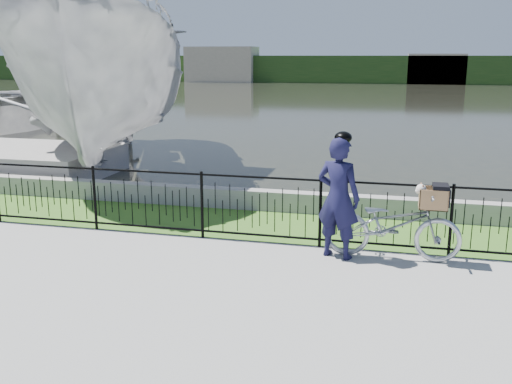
# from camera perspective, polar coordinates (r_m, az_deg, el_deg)

# --- Properties ---
(ground) EXTENTS (120.00, 120.00, 0.00)m
(ground) POSITION_cam_1_polar(r_m,az_deg,el_deg) (8.09, -2.30, -8.49)
(ground) COLOR gray
(ground) RESTS_ON ground
(grass_strip) EXTENTS (60.00, 2.00, 0.01)m
(grass_strip) POSITION_cam_1_polar(r_m,az_deg,el_deg) (10.47, 1.64, -3.29)
(grass_strip) COLOR #3C6A21
(grass_strip) RESTS_ON ground
(water) EXTENTS (120.00, 120.00, 0.00)m
(water) POSITION_cam_1_polar(r_m,az_deg,el_deg) (40.37, 10.91, 8.97)
(water) COLOR black
(water) RESTS_ON ground
(quay_wall) EXTENTS (60.00, 0.30, 0.40)m
(quay_wall) POSITION_cam_1_polar(r_m,az_deg,el_deg) (11.36, 2.71, -0.92)
(quay_wall) COLOR gray
(quay_wall) RESTS_ON ground
(fence) EXTENTS (14.00, 0.06, 1.15)m
(fence) POSITION_cam_1_polar(r_m,az_deg,el_deg) (9.37, 0.37, -1.67)
(fence) COLOR black
(fence) RESTS_ON ground
(far_treeline) EXTENTS (120.00, 6.00, 3.00)m
(far_treeline) POSITION_cam_1_polar(r_m,az_deg,el_deg) (67.25, 12.28, 11.91)
(far_treeline) COLOR #27461B
(far_treeline) RESTS_ON ground
(far_building_left) EXTENTS (8.00, 4.00, 4.00)m
(far_building_left) POSITION_cam_1_polar(r_m,az_deg,el_deg) (68.23, -3.42, 12.63)
(far_building_left) COLOR #AA9E89
(far_building_left) RESTS_ON ground
(far_building_right) EXTENTS (6.00, 3.00, 3.20)m
(far_building_right) POSITION_cam_1_polar(r_m,az_deg,el_deg) (65.83, 17.57, 11.66)
(far_building_right) COLOR #AA9E89
(far_building_right) RESTS_ON ground
(bicycle_rig) EXTENTS (2.04, 0.71, 1.21)m
(bicycle_rig) POSITION_cam_1_polar(r_m,az_deg,el_deg) (8.87, 13.54, -3.15)
(bicycle_rig) COLOR #ABB1B7
(bicycle_rig) RESTS_ON ground
(cyclist) EXTENTS (0.79, 0.64, 1.94)m
(cyclist) POSITION_cam_1_polar(r_m,az_deg,el_deg) (8.68, 8.23, -0.45)
(cyclist) COLOR black
(cyclist) RESTS_ON ground
(boat_near) EXTENTS (7.92, 12.20, 6.21)m
(boat_near) POSITION_cam_1_polar(r_m,az_deg,el_deg) (16.49, -14.39, 10.52)
(boat_near) COLOR #AAAAAA
(boat_near) RESTS_ON water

